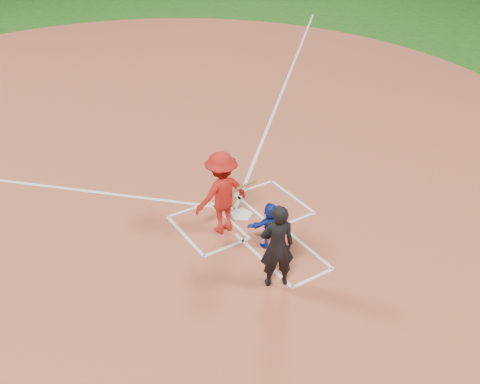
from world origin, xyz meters
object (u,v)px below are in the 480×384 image
umpire (277,246)px  catcher (270,225)px  home_plate (241,215)px  batter_at_plate (222,193)px

umpire → catcher: bearing=-97.7°
home_plate → umpire: size_ratio=0.31×
umpire → batter_at_plate: batter_at_plate is taller
catcher → batter_at_plate: (-0.60, 1.10, 0.47)m
home_plate → catcher: (-0.12, -1.37, 0.55)m
home_plate → batter_at_plate: size_ratio=0.29×
catcher → umpire: 1.36m
batter_at_plate → umpire: bearing=-91.2°
home_plate → umpire: bearing=73.0°
home_plate → catcher: bearing=85.1°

